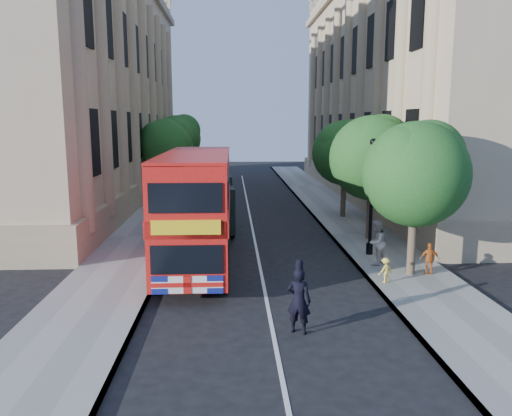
{
  "coord_description": "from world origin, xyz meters",
  "views": [
    {
      "loc": [
        -1.15,
        -15.45,
        6.0
      ],
      "look_at": [
        -0.11,
        5.8,
        2.3
      ],
      "focal_mm": 35.0,
      "sensor_mm": 36.0,
      "label": 1
    }
  ],
  "objects": [
    {
      "name": "tree_right_mid",
      "position": [
        5.84,
        9.03,
        4.45
      ],
      "size": [
        4.2,
        4.2,
        6.37
      ],
      "color": "#473828",
      "rests_on": "ground"
    },
    {
      "name": "tree_right_near",
      "position": [
        5.84,
        3.03,
        4.25
      ],
      "size": [
        4.0,
        4.0,
        6.08
      ],
      "color": "#473828",
      "rests_on": "ground"
    },
    {
      "name": "pavement_right",
      "position": [
        5.75,
        10.0,
        0.06
      ],
      "size": [
        3.5,
        80.0,
        0.12
      ],
      "primitive_type": "cube",
      "color": "gray",
      "rests_on": "ground"
    },
    {
      "name": "double_decker_bus",
      "position": [
        -2.6,
        5.1,
        2.56
      ],
      "size": [
        2.72,
        10.06,
        4.64
      ],
      "rotation": [
        0.0,
        0.0,
        -0.0
      ],
      "color": "red",
      "rests_on": "ground"
    },
    {
      "name": "building_right",
      "position": [
        13.8,
        24.0,
        9.0
      ],
      "size": [
        12.0,
        38.0,
        18.0
      ],
      "primitive_type": "cube",
      "color": "tan",
      "rests_on": "ground"
    },
    {
      "name": "ground",
      "position": [
        0.0,
        0.0,
        0.0
      ],
      "size": [
        120.0,
        120.0,
        0.0
      ],
      "primitive_type": "plane",
      "color": "black",
      "rests_on": "ground"
    },
    {
      "name": "box_van",
      "position": [
        -2.33,
        11.59,
        1.52
      ],
      "size": [
        2.7,
        5.61,
        3.11
      ],
      "rotation": [
        0.0,
        0.0,
        0.09
      ],
      "color": "black",
      "rests_on": "ground"
    },
    {
      "name": "police_constable",
      "position": [
        0.73,
        -2.0,
        0.96
      ],
      "size": [
        0.83,
        0.7,
        1.93
      ],
      "primitive_type": "imported",
      "rotation": [
        0.0,
        0.0,
        2.74
      ],
      "color": "black",
      "rests_on": "ground"
    },
    {
      "name": "tree_left_far",
      "position": [
        -5.96,
        22.03,
        4.44
      ],
      "size": [
        4.0,
        4.0,
        6.3
      ],
      "color": "#473828",
      "rests_on": "ground"
    },
    {
      "name": "woman_pedestrian",
      "position": [
        4.82,
        4.36,
        1.07
      ],
      "size": [
        1.16,
        1.15,
        1.89
      ],
      "primitive_type": "imported",
      "rotation": [
        0.0,
        0.0,
        3.89
      ],
      "color": "beige",
      "rests_on": "pavement_right"
    },
    {
      "name": "tree_right_far",
      "position": [
        5.84,
        15.03,
        4.31
      ],
      "size": [
        4.0,
        4.0,
        6.15
      ],
      "color": "#473828",
      "rests_on": "ground"
    },
    {
      "name": "lamp_post",
      "position": [
        5.0,
        6.0,
        2.51
      ],
      "size": [
        0.32,
        0.32,
        5.16
      ],
      "color": "black",
      "rests_on": "pavement_right"
    },
    {
      "name": "pavement_left",
      "position": [
        -5.75,
        10.0,
        0.06
      ],
      "size": [
        3.5,
        80.0,
        0.12
      ],
      "primitive_type": "cube",
      "color": "gray",
      "rests_on": "ground"
    },
    {
      "name": "child_a",
      "position": [
        6.5,
        2.92,
        0.74
      ],
      "size": [
        0.77,
        0.44,
        1.25
      ],
      "primitive_type": "imported",
      "rotation": [
        0.0,
        0.0,
        2.95
      ],
      "color": "#C76123",
      "rests_on": "pavement_right"
    },
    {
      "name": "building_left",
      "position": [
        -13.8,
        24.0,
        9.0
      ],
      "size": [
        12.0,
        38.0,
        18.0
      ],
      "primitive_type": "cube",
      "color": "tan",
      "rests_on": "ground"
    },
    {
      "name": "tree_left_back",
      "position": [
        -5.96,
        30.03,
        4.71
      ],
      "size": [
        4.2,
        4.2,
        6.65
      ],
      "color": "#473828",
      "rests_on": "ground"
    },
    {
      "name": "child_b",
      "position": [
        4.5,
        2.02,
        0.59
      ],
      "size": [
        0.7,
        0.58,
        0.94
      ],
      "primitive_type": "imported",
      "rotation": [
        0.0,
        0.0,
        3.59
      ],
      "color": "#E8D14F",
      "rests_on": "pavement_right"
    }
  ]
}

